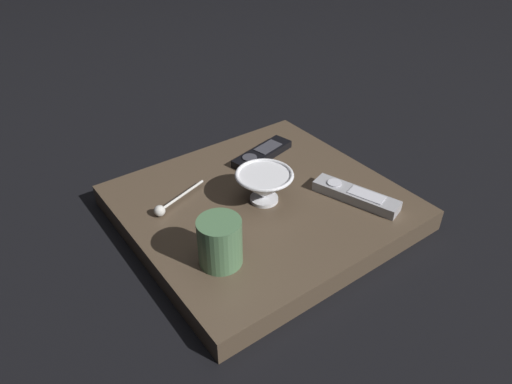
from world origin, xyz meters
TOP-DOWN VIEW (x-y plane):
  - ground_plane at (0.00, 0.00)m, footprint 6.00×6.00m
  - table at (0.00, 0.00)m, footprint 0.53×0.56m
  - cereal_bowl at (-0.01, 0.00)m, footprint 0.12×0.12m
  - coffee_mug at (-0.11, 0.18)m, footprint 0.08×0.08m
  - teaspoon at (0.08, 0.19)m, footprint 0.06×0.14m
  - tv_remote_near at (0.14, -0.11)m, footprint 0.09×0.18m
  - tv_remote_far at (-0.12, -0.16)m, footprint 0.19×0.10m

SIDE VIEW (x-z plane):
  - ground_plane at x=0.00m, z-range 0.00..0.00m
  - table at x=0.00m, z-range 0.00..0.05m
  - tv_remote_near at x=0.14m, z-range 0.05..0.07m
  - tv_remote_far at x=-0.12m, z-range 0.05..0.07m
  - teaspoon at x=0.08m, z-range 0.05..0.07m
  - cereal_bowl at x=-0.01m, z-range 0.05..0.12m
  - coffee_mug at x=-0.11m, z-range 0.05..0.14m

